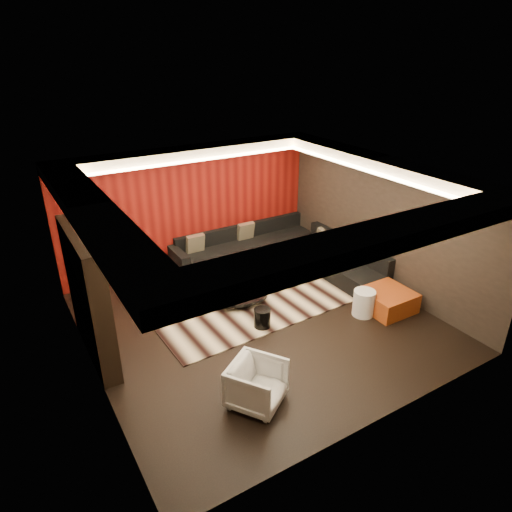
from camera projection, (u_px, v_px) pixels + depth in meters
floor at (259, 321)px, 8.66m from camera, size 6.00×6.00×0.02m
ceiling at (259, 176)px, 7.46m from camera, size 6.00×6.00×0.02m
wall_back at (190, 207)px, 10.39m from camera, size 6.00×0.02×2.80m
wall_left at (83, 299)px, 6.65m from camera, size 0.02×6.00×2.80m
wall_right at (382, 223)px, 9.47m from camera, size 0.02×6.00×2.80m
red_feature_wall at (191, 207)px, 10.36m from camera, size 5.98×0.05×2.78m
soffit_back at (192, 152)px, 9.60m from camera, size 6.00×0.60×0.22m
soffit_front at (378, 238)px, 5.42m from camera, size 6.00×0.60×0.22m
soffit_left at (92, 212)px, 6.24m from camera, size 0.60×4.80×0.22m
soffit_right at (379, 163)px, 8.77m from camera, size 0.60×4.80×0.22m
cove_back at (199, 160)px, 9.37m from camera, size 4.80×0.08×0.04m
cove_front at (358, 236)px, 5.72m from camera, size 4.80×0.08×0.04m
cove_left at (117, 214)px, 6.44m from camera, size 0.08×4.80×0.04m
cove_right at (365, 170)px, 8.65m from camera, size 0.08×4.80×0.04m
tv_surround at (88, 296)px, 7.31m from camera, size 0.30×2.00×2.20m
tv_screen at (95, 275)px, 7.24m from camera, size 0.04×1.30×0.80m
tv_shelf at (102, 315)px, 7.56m from camera, size 0.04×1.60×0.04m
rug at (240, 294)px, 9.54m from camera, size 4.11×3.14×0.02m
coffee_table at (241, 300)px, 9.13m from camera, size 1.30×1.30×0.18m
drum_stool at (262, 318)px, 8.38m from camera, size 0.41×0.41×0.36m
striped_pouf at (143, 289)px, 9.37m from camera, size 0.74×0.74×0.36m
white_side_table at (364, 303)px, 8.75m from camera, size 0.50×0.50×0.52m
orange_ottoman at (387, 300)px, 8.96m from camera, size 0.90×0.90×0.40m
armchair at (257, 384)px, 6.55m from camera, size 1.03×1.03×0.69m
sectional_sofa at (280, 253)px, 10.80m from camera, size 3.65×3.50×0.75m
throw_pillows at (255, 238)px, 10.74m from camera, size 2.93×1.74×0.50m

